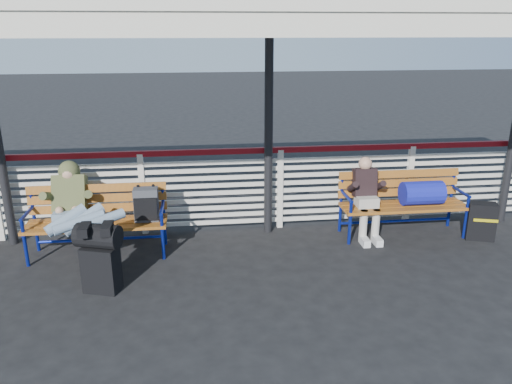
{
  "coord_description": "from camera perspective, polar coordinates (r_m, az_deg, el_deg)",
  "views": [
    {
      "loc": [
        0.78,
        -5.04,
        2.88
      ],
      "look_at": [
        1.53,
        1.0,
        0.87
      ],
      "focal_mm": 35.0,
      "sensor_mm": 36.0,
      "label": 1
    }
  ],
  "objects": [
    {
      "name": "ground",
      "position": [
        5.86,
        -14.09,
        -11.78
      ],
      "size": [
        60.0,
        60.0,
        0.0
      ],
      "primitive_type": "plane",
      "color": "black",
      "rests_on": "ground"
    },
    {
      "name": "fence",
      "position": [
        7.33,
        -12.84,
        0.18
      ],
      "size": [
        12.08,
        0.08,
        1.24
      ],
      "color": "silver",
      "rests_on": "ground"
    },
    {
      "name": "canopy",
      "position": [
        5.96,
        -15.48,
        19.22
      ],
      "size": [
        12.6,
        3.6,
        3.16
      ],
      "color": "silver",
      "rests_on": "ground"
    },
    {
      "name": "luggage_stack",
      "position": [
        5.92,
        -17.42,
        -6.91
      ],
      "size": [
        0.55,
        0.41,
        0.82
      ],
      "rotation": [
        0.0,
        0.0,
        -0.32
      ],
      "color": "black",
      "rests_on": "ground"
    },
    {
      "name": "bench_left",
      "position": [
        6.81,
        -16.23,
        -2.14
      ],
      "size": [
        1.8,
        0.56,
        0.92
      ],
      "color": "#AE6A21",
      "rests_on": "ground"
    },
    {
      "name": "bench_right",
      "position": [
        7.49,
        17.37,
        -0.35
      ],
      "size": [
        1.8,
        0.56,
        0.92
      ],
      "color": "#AE6A21",
      "rests_on": "ground"
    },
    {
      "name": "traveler_man",
      "position": [
        6.52,
        -19.62,
        -2.36
      ],
      "size": [
        0.94,
        1.63,
        0.77
      ],
      "color": "#7B93A6",
      "rests_on": "ground"
    },
    {
      "name": "companion_person",
      "position": [
        7.23,
        12.51,
        -0.58
      ],
      "size": [
        0.32,
        0.66,
        1.15
      ],
      "color": "#B9B3A8",
      "rests_on": "ground"
    },
    {
      "name": "suitcase_side",
      "position": [
        7.77,
        24.3,
        -3.05
      ],
      "size": [
        0.43,
        0.34,
        0.54
      ],
      "rotation": [
        0.0,
        0.0,
        -0.3
      ],
      "color": "black",
      "rests_on": "ground"
    }
  ]
}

